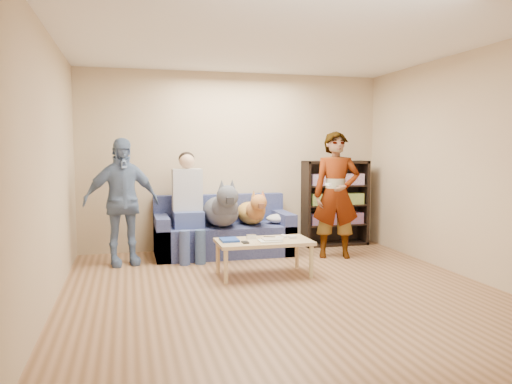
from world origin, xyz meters
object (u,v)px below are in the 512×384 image
object	(u,v)px
sofa	(223,234)
dog_tan	(252,211)
coffee_table	(264,244)
bookshelf	(335,201)
person_seated	(188,201)
camera_silver	(251,237)
person_standing_left	(121,202)
notebook_blue	(229,240)
dog_gray	(222,209)
person_standing_right	(336,195)

from	to	relation	value
sofa	dog_tan	xyz separation A→B (m)	(0.39, -0.14, 0.33)
sofa	coffee_table	world-z (taller)	sofa
dog_tan	bookshelf	distance (m)	1.46
person_seated	camera_silver	bearing A→B (deg)	-59.76
coffee_table	person_standing_left	bearing A→B (deg)	148.56
sofa	coffee_table	size ratio (longest dim) A/B	1.73
coffee_table	camera_silver	bearing A→B (deg)	135.00
camera_silver	dog_tan	bearing A→B (deg)	75.47
notebook_blue	sofa	bearing A→B (deg)	82.60
person_standing_left	bookshelf	xyz separation A→B (m)	(3.17, 0.56, -0.13)
notebook_blue	camera_silver	bearing A→B (deg)	14.04
dog_tan	coffee_table	xyz separation A→B (m)	(-0.15, -1.16, -0.24)
dog_gray	dog_tan	world-z (taller)	dog_gray
person_standing_left	sofa	distance (m)	1.51
camera_silver	dog_gray	bearing A→B (deg)	100.32
person_seated	coffee_table	distance (m)	1.45
camera_silver	sofa	world-z (taller)	sofa
bookshelf	notebook_blue	bearing A→B (deg)	-142.75
sofa	coffee_table	bearing A→B (deg)	-79.76
notebook_blue	camera_silver	xyz separation A→B (m)	(0.28, 0.07, 0.01)
person_seated	dog_gray	world-z (taller)	person_seated
dog_gray	dog_tan	bearing A→B (deg)	11.13
dog_tan	coffee_table	bearing A→B (deg)	-97.37
person_standing_right	dog_tan	bearing A→B (deg)	173.05
notebook_blue	dog_tan	bearing A→B (deg)	63.71
person_standing_right	bookshelf	world-z (taller)	person_standing_right
person_seated	sofa	bearing A→B (deg)	14.13
notebook_blue	dog_gray	world-z (taller)	dog_gray
notebook_blue	person_seated	xyz separation A→B (m)	(-0.34, 1.13, 0.34)
camera_silver	coffee_table	xyz separation A→B (m)	(0.12, -0.12, -0.07)
dog_gray	coffee_table	distance (m)	1.15
camera_silver	dog_gray	size ratio (longest dim) A/B	0.09
camera_silver	person_seated	world-z (taller)	person_seated
person_standing_right	bookshelf	bearing A→B (deg)	83.71
person_standing_right	bookshelf	xyz separation A→B (m)	(0.35, 0.83, -0.18)
dog_gray	dog_tan	xyz separation A→B (m)	(0.45, 0.09, -0.06)
camera_silver	dog_tan	world-z (taller)	dog_tan
person_standing_left	camera_silver	bearing A→B (deg)	-43.30
person_standing_left	dog_tan	world-z (taller)	person_standing_left
notebook_blue	coffee_table	size ratio (longest dim) A/B	0.24
person_standing_left	dog_tan	distance (m)	1.78
person_seated	dog_tan	bearing A→B (deg)	-1.13
sofa	camera_silver	bearing A→B (deg)	-84.41
dog_gray	bookshelf	xyz separation A→B (m)	(1.86, 0.47, 0.01)
camera_silver	sofa	size ratio (longest dim) A/B	0.06
notebook_blue	dog_gray	bearing A→B (deg)	84.13
person_seated	dog_tan	distance (m)	0.91
dog_gray	sofa	bearing A→B (deg)	75.99
person_seated	dog_tan	xyz separation A→B (m)	(0.89, -0.02, -0.16)
person_standing_right	sofa	xyz separation A→B (m)	(-1.45, 0.60, -0.58)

